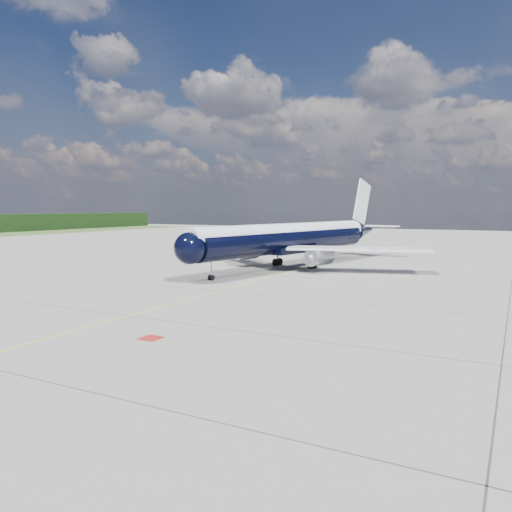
# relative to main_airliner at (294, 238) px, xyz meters

# --- Properties ---
(ground) EXTENTS (320.00, 320.00, 0.00)m
(ground) POSITION_rel_main_airliner_xyz_m (1.59, -5.72, -4.75)
(ground) COLOR gray
(ground) RESTS_ON ground
(taxiway_centerline) EXTENTS (0.16, 160.00, 0.01)m
(taxiway_centerline) POSITION_rel_main_airliner_xyz_m (1.59, -10.72, -4.75)
(taxiway_centerline) COLOR yellow
(taxiway_centerline) RESTS_ON ground
(red_marking) EXTENTS (1.60, 1.60, 0.01)m
(red_marking) POSITION_rel_main_airliner_xyz_m (8.39, -45.72, -4.75)
(red_marking) COLOR maroon
(red_marking) RESTS_ON ground
(main_airliner) EXTENTS (42.76, 52.67, 15.31)m
(main_airliner) POSITION_rel_main_airliner_xyz_m (0.00, 0.00, 0.00)
(main_airliner) COLOR black
(main_airliner) RESTS_ON ground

